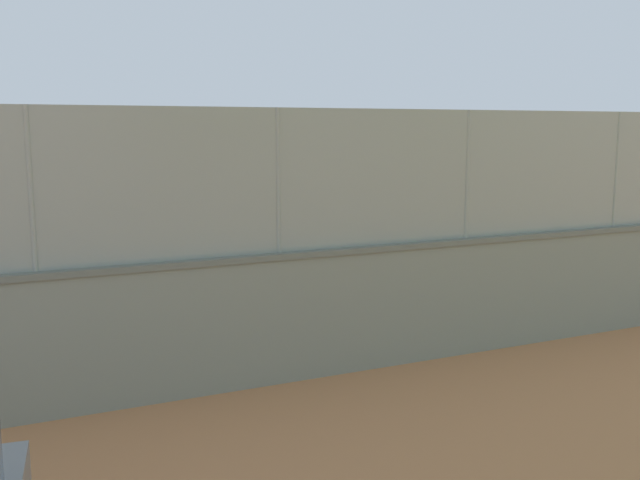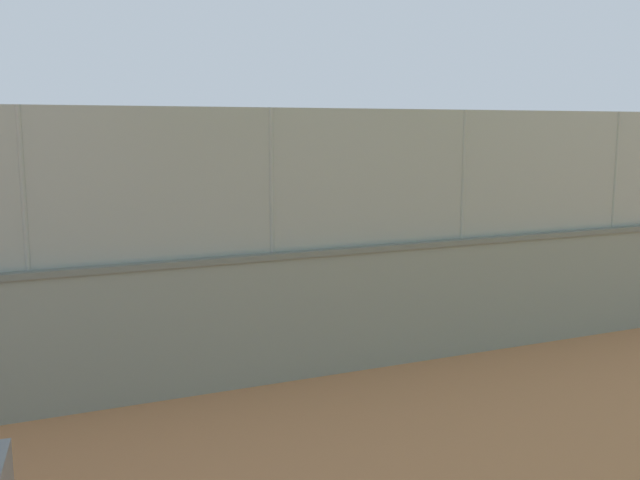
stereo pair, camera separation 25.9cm
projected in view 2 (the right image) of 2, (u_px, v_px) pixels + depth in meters
The scene contains 6 objects.
ground_plane at pixel (261, 253), 20.11m from camera, with size 260.00×260.00×0.00m, color #B27247.
perimeter_wall at pixel (371, 305), 10.53m from camera, with size 22.15×0.96×1.83m.
fence_panel_on_wall at pixel (373, 178), 10.23m from camera, with size 21.76×0.63×1.95m.
player_near_wall_returning at pixel (144, 218), 19.94m from camera, with size 1.29×0.79×1.69m.
player_crossing_court at pixel (456, 239), 16.46m from camera, with size 1.23×0.72×1.62m.
sports_ball at pixel (159, 209), 17.60m from camera, with size 0.24×0.24×0.24m, color yellow.
Camera 2 is at (6.01, 18.95, 3.52)m, focal length 40.04 mm.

